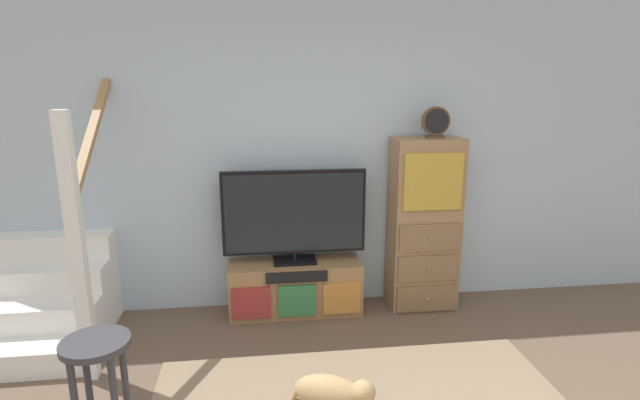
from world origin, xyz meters
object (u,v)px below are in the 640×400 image
media_console (295,288)px  side_cabinet (424,225)px  desk_clock (436,122)px  bar_stool_near (99,373)px  television (294,214)px  dog (334,393)px

media_console → side_cabinet: side_cabinet is taller
desk_clock → bar_stool_near: size_ratio=0.36×
desk_clock → bar_stool_near: desk_clock is taller
television → side_cabinet: 1.13m
bar_stool_near → dog: 1.34m
side_cabinet → desk_clock: size_ratio=5.82×
media_console → bar_stool_near: (-1.11, -1.60, 0.30)m
desk_clock → media_console: bearing=179.8°
bar_stool_near → dog: bar_stool_near is taller
media_console → television: television is taller
bar_stool_near → dog: (1.25, 0.27, -0.41)m
desk_clock → dog: size_ratio=0.51×
desk_clock → bar_stool_near: bearing=-145.1°
bar_stool_near → dog: bearing=12.3°
television → side_cabinet: bearing=-0.7°
side_cabinet → desk_clock: (0.05, -0.01, 0.88)m
dog → desk_clock: bearing=51.8°
media_console → television: bearing=90.0°
television → dog: bearing=-84.5°
media_console → side_cabinet: 1.24m
dog → bar_stool_near: bearing=-167.7°
media_console → desk_clock: bearing=-0.2°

